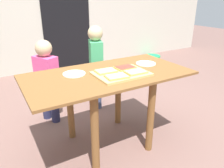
{
  "coord_description": "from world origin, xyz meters",
  "views": [
    {
      "loc": [
        -0.85,
        -1.51,
        1.31
      ],
      "look_at": [
        0.04,
        0.0,
        0.6
      ],
      "focal_mm": 35.08,
      "sensor_mm": 36.0,
      "label": 1
    }
  ],
  "objects_px": {
    "child_right": "(96,62)",
    "garden_hose_coil": "(152,56)",
    "child_left": "(47,77)",
    "dining_table": "(108,87)",
    "pizza_slice_far_left": "(106,71)",
    "plate_white_left": "(74,74)",
    "plate_white_right": "(146,64)",
    "cutting_board": "(121,74)",
    "pizza_slice_far_right": "(125,67)",
    "pizza_slice_near_right": "(136,72)",
    "pizza_slice_near_left": "(117,76)"
  },
  "relations": [
    {
      "from": "pizza_slice_far_left",
      "to": "pizza_slice_near_right",
      "type": "bearing_deg",
      "value": -35.33
    },
    {
      "from": "plate_white_left",
      "to": "pizza_slice_near_right",
      "type": "bearing_deg",
      "value": -31.75
    },
    {
      "from": "plate_white_left",
      "to": "dining_table",
      "type": "bearing_deg",
      "value": -24.3
    },
    {
      "from": "pizza_slice_far_right",
      "to": "cutting_board",
      "type": "bearing_deg",
      "value": -139.15
    },
    {
      "from": "pizza_slice_far_right",
      "to": "plate_white_left",
      "type": "bearing_deg",
      "value": 163.53
    },
    {
      "from": "cutting_board",
      "to": "pizza_slice_near_left",
      "type": "bearing_deg",
      "value": -138.96
    },
    {
      "from": "pizza_slice_far_right",
      "to": "pizza_slice_near_left",
      "type": "bearing_deg",
      "value": -139.05
    },
    {
      "from": "dining_table",
      "to": "child_right",
      "type": "height_order",
      "value": "child_right"
    },
    {
      "from": "pizza_slice_far_left",
      "to": "plate_white_left",
      "type": "xyz_separation_m",
      "value": [
        -0.23,
        0.13,
        -0.02
      ]
    },
    {
      "from": "dining_table",
      "to": "pizza_slice_near_left",
      "type": "bearing_deg",
      "value": -96.07
    },
    {
      "from": "pizza_slice_near_left",
      "to": "child_right",
      "type": "height_order",
      "value": "child_right"
    },
    {
      "from": "cutting_board",
      "to": "child_right",
      "type": "xyz_separation_m",
      "value": [
        0.18,
        0.83,
        -0.14
      ]
    },
    {
      "from": "pizza_slice_far_left",
      "to": "plate_white_right",
      "type": "bearing_deg",
      "value": 7.42
    },
    {
      "from": "cutting_board",
      "to": "pizza_slice_far_left",
      "type": "relative_size",
      "value": 2.47
    },
    {
      "from": "child_left",
      "to": "child_right",
      "type": "height_order",
      "value": "child_right"
    },
    {
      "from": "cutting_board",
      "to": "pizza_slice_far_right",
      "type": "height_order",
      "value": "pizza_slice_far_right"
    },
    {
      "from": "pizza_slice_far_left",
      "to": "plate_white_right",
      "type": "height_order",
      "value": "pizza_slice_far_left"
    },
    {
      "from": "pizza_slice_far_right",
      "to": "pizza_slice_near_left",
      "type": "xyz_separation_m",
      "value": [
        -0.18,
        -0.16,
        0.0
      ]
    },
    {
      "from": "pizza_slice_near_left",
      "to": "garden_hose_coil",
      "type": "bearing_deg",
      "value": 44.77
    },
    {
      "from": "dining_table",
      "to": "child_left",
      "type": "bearing_deg",
      "value": 116.94
    },
    {
      "from": "pizza_slice_far_left",
      "to": "plate_white_left",
      "type": "bearing_deg",
      "value": 151.58
    },
    {
      "from": "pizza_slice_near_right",
      "to": "pizza_slice_far_left",
      "type": "distance_m",
      "value": 0.24
    },
    {
      "from": "pizza_slice_near_left",
      "to": "child_right",
      "type": "relative_size",
      "value": 0.18
    },
    {
      "from": "plate_white_left",
      "to": "cutting_board",
      "type": "bearing_deg",
      "value": -31.62
    },
    {
      "from": "pizza_slice_near_right",
      "to": "pizza_slice_far_left",
      "type": "relative_size",
      "value": 1.0
    },
    {
      "from": "dining_table",
      "to": "pizza_slice_far_left",
      "type": "distance_m",
      "value": 0.16
    },
    {
      "from": "child_left",
      "to": "child_right",
      "type": "xyz_separation_m",
      "value": [
        0.6,
        0.05,
        0.05
      ]
    },
    {
      "from": "pizza_slice_near_right",
      "to": "child_right",
      "type": "height_order",
      "value": "child_right"
    },
    {
      "from": "dining_table",
      "to": "plate_white_left",
      "type": "height_order",
      "value": "plate_white_left"
    },
    {
      "from": "pizza_slice_near_left",
      "to": "plate_white_left",
      "type": "bearing_deg",
      "value": 130.52
    },
    {
      "from": "child_left",
      "to": "dining_table",
      "type": "bearing_deg",
      "value": -63.06
    },
    {
      "from": "pizza_slice_far_right",
      "to": "dining_table",
      "type": "bearing_deg",
      "value": 177.18
    },
    {
      "from": "dining_table",
      "to": "plate_white_left",
      "type": "relative_size",
      "value": 7.45
    },
    {
      "from": "child_right",
      "to": "garden_hose_coil",
      "type": "distance_m",
      "value": 2.71
    },
    {
      "from": "pizza_slice_near_right",
      "to": "pizza_slice_near_left",
      "type": "height_order",
      "value": "same"
    },
    {
      "from": "pizza_slice_near_left",
      "to": "garden_hose_coil",
      "type": "xyz_separation_m",
      "value": [
        2.44,
        2.42,
        -0.71
      ]
    },
    {
      "from": "plate_white_right",
      "to": "garden_hose_coil",
      "type": "height_order",
      "value": "plate_white_right"
    },
    {
      "from": "pizza_slice_near_right",
      "to": "garden_hose_coil",
      "type": "xyz_separation_m",
      "value": [
        2.25,
        2.41,
        -0.71
      ]
    },
    {
      "from": "dining_table",
      "to": "pizza_slice_near_left",
      "type": "distance_m",
      "value": 0.23
    },
    {
      "from": "pizza_slice_far_right",
      "to": "garden_hose_coil",
      "type": "relative_size",
      "value": 0.47
    },
    {
      "from": "pizza_slice_far_left",
      "to": "dining_table",
      "type": "bearing_deg",
      "value": 18.14
    },
    {
      "from": "pizza_slice_near_left",
      "to": "plate_white_right",
      "type": "distance_m",
      "value": 0.51
    },
    {
      "from": "pizza_slice_near_left",
      "to": "pizza_slice_far_left",
      "type": "height_order",
      "value": "same"
    },
    {
      "from": "child_left",
      "to": "garden_hose_coil",
      "type": "distance_m",
      "value": 3.23
    },
    {
      "from": "child_right",
      "to": "garden_hose_coil",
      "type": "xyz_separation_m",
      "value": [
        2.17,
        1.51,
        -0.56
      ]
    },
    {
      "from": "pizza_slice_far_right",
      "to": "pizza_slice_far_left",
      "type": "distance_m",
      "value": 0.19
    },
    {
      "from": "dining_table",
      "to": "plate_white_left",
      "type": "bearing_deg",
      "value": 155.7
    },
    {
      "from": "dining_table",
      "to": "child_right",
      "type": "bearing_deg",
      "value": 71.36
    },
    {
      "from": "pizza_slice_far_left",
      "to": "plate_white_left",
      "type": "distance_m",
      "value": 0.26
    },
    {
      "from": "plate_white_right",
      "to": "child_left",
      "type": "height_order",
      "value": "child_left"
    }
  ]
}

